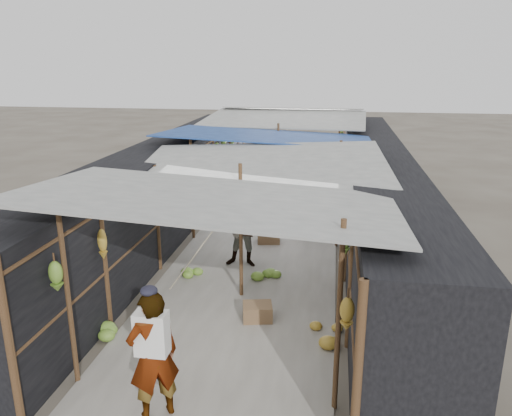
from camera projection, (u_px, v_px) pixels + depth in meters
The scene contains 14 objects.
ground at pixel (201, 394), 6.81m from camera, with size 80.00×80.00×0.00m, color #6B6356.
aisle_slab at pixel (266, 235), 12.96m from camera, with size 3.60×16.00×0.02m, color #9E998E.
stall_left at pixel (164, 189), 13.04m from camera, with size 1.40×15.00×2.30m, color black.
stall_right at pixel (375, 197), 12.23m from camera, with size 1.40×15.00×2.30m, color black.
crate_near at pixel (269, 237), 12.39m from camera, with size 0.54×0.43×0.32m, color olive.
crate_mid at pixel (257, 312), 8.69m from camera, with size 0.50×0.40×0.30m, color olive.
crate_back at pixel (282, 181), 18.23m from camera, with size 0.42×0.34×0.27m, color olive.
black_basin at pixel (324, 212), 14.68m from camera, with size 0.64×0.64×0.19m, color black.
vendor_elderly at pixel (153, 356), 6.15m from camera, with size 0.63×0.42×1.74m, color silver.
shopper_blue at pixel (244, 229), 10.81m from camera, with size 0.83×0.65×1.71m, color #2251AA.
vendor_seated at pixel (306, 225), 12.48m from camera, with size 0.55×0.31×0.85m, color #43403A.
market_canopy at pixel (270, 141), 12.59m from camera, with size 5.62×15.20×2.77m.
hanging_bananas at pixel (267, 171), 12.59m from camera, with size 3.95×13.69×0.74m.
floor_bananas at pixel (274, 246), 11.85m from camera, with size 3.98×10.23×0.31m.
Camera 1 is at (1.65, -5.61, 4.37)m, focal length 35.00 mm.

